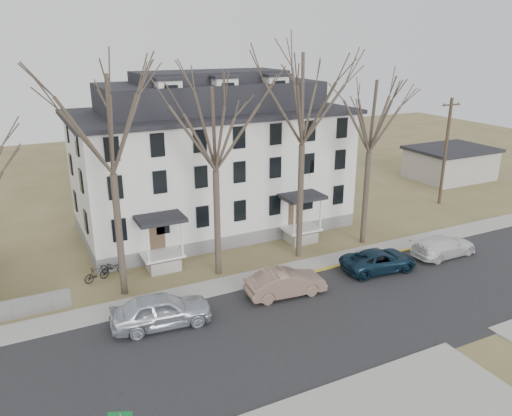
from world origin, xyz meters
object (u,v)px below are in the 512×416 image
car_silver (161,311)px  tree_far_left (108,118)px  utility_pole_far (446,151)px  bicycle_right (97,275)px  boarding_house (212,160)px  tree_mid_right (372,111)px  car_white (444,246)px  tree_mid_left (215,123)px  bicycle_left (113,268)px  tree_center (303,93)px  car_navy (379,261)px  car_tan (286,283)px

car_silver → tree_far_left: bearing=18.3°
tree_far_left → utility_pole_far: bearing=8.1°
tree_far_left → bicycle_right: 10.17m
bicycle_right → tree_far_left: bearing=-169.0°
utility_pole_far → bicycle_right: 31.06m
utility_pole_far → bicycle_right: bearing=-176.3°
bicycle_right → boarding_house: bearing=-76.8°
tree_mid_right → car_white: bearing=-52.8°
tree_mid_left → bicycle_left: tree_mid_left is taller
tree_center → car_navy: (3.41, -4.32, -10.39)m
tree_far_left → car_tan: bearing=-28.2°
tree_center → tree_mid_right: bearing=0.0°
car_white → bicycle_right: car_white is taller
tree_far_left → car_navy: size_ratio=2.75×
car_white → car_silver: bearing=88.7°
car_silver → bicycle_right: car_silver is taller
car_navy → car_white: car_white is taller
tree_mid_right → utility_pole_far: size_ratio=1.34×
tree_mid_right → car_silver: (-16.52, -4.44, -8.72)m
tree_far_left → tree_mid_right: tree_far_left is taller
boarding_house → bicycle_right: 12.76m
boarding_house → car_navy: (6.41, -12.47, -4.69)m
tree_far_left → car_navy: tree_far_left is taller
tree_center → bicycle_left: tree_center is taller
tree_far_left → tree_mid_right: 17.52m
bicycle_left → car_navy: bearing=-85.4°
tree_mid_left → tree_mid_right: bearing=0.0°
tree_center → car_silver: bearing=-158.0°
tree_mid_right → car_tan: size_ratio=2.70×
car_navy → bicycle_right: bearing=74.8°
boarding_house → tree_center: (3.00, -8.15, 5.71)m
bicycle_left → car_silver: bearing=-142.3°
tree_mid_right → bicycle_left: tree_mid_right is taller
tree_far_left → utility_pole_far: size_ratio=1.44×
car_tan → car_white: 12.53m
car_tan → bicycle_left: (-8.46, 7.34, -0.33)m
tree_far_left → car_tan: size_ratio=2.91×
car_silver → bicycle_right: 7.02m
car_navy → bicycle_left: (-15.50, 7.17, -0.24)m
bicycle_left → car_white: bearing=-79.8°
tree_far_left → bicycle_left: (-0.09, 2.85, -9.89)m
car_silver → utility_pole_far: bearing=-67.3°
car_silver → bicycle_left: car_silver is taller
boarding_house → tree_mid_left: size_ratio=1.63×
tree_mid_right → car_white: (3.41, -4.49, -8.89)m
boarding_house → car_silver: (-8.02, -12.60, -4.49)m
bicycle_left → tree_center: bearing=-73.8°
tree_center → car_tan: 11.81m
car_white → bicycle_left: car_white is taller
car_silver → bicycle_right: size_ratio=3.18×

